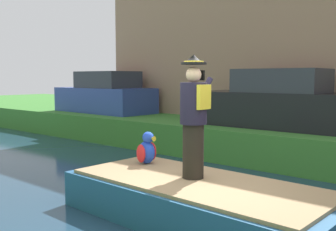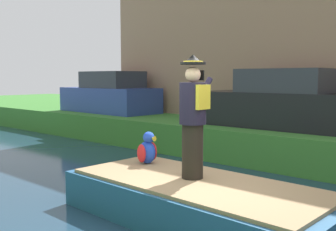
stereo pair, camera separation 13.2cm
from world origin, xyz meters
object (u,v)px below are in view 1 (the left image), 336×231
(boat, at_px, (197,201))
(parked_car_dark, at_px, (275,103))
(person_pirate, at_px, (194,117))
(parked_car_blue, at_px, (105,95))
(parrot_plush, at_px, (147,150))

(boat, height_order, parked_car_dark, parked_car_dark)
(person_pirate, relative_size, parked_car_blue, 0.46)
(person_pirate, xyz_separation_m, parrot_plush, (0.26, 1.22, -0.68))
(boat, xyz_separation_m, parrot_plush, (0.34, 1.36, 0.55))
(person_pirate, bearing_deg, boat, -104.17)
(person_pirate, height_order, parked_car_blue, person_pirate)
(person_pirate, xyz_separation_m, parked_car_blue, (4.92, 7.77, -0.07))
(parrot_plush, bearing_deg, parked_car_dark, -2.32)
(parked_car_blue, bearing_deg, parrot_plush, -125.41)
(parked_car_dark, distance_m, parked_car_blue, 6.74)
(boat, xyz_separation_m, parked_car_dark, (5.00, 1.17, 1.17))
(boat, relative_size, parrot_plush, 7.46)
(parked_car_dark, height_order, parked_car_blue, same)
(boat, bearing_deg, parked_car_blue, 57.68)
(person_pirate, xyz_separation_m, parked_car_dark, (4.92, 1.03, -0.07))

